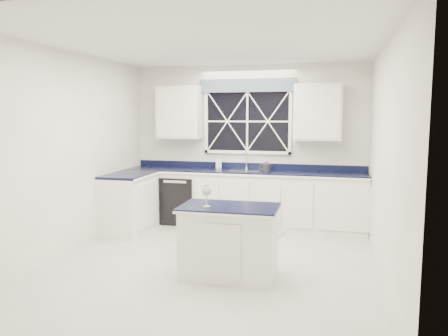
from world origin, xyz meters
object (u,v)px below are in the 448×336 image
(faucet, at_px, (246,160))
(soap_bottle, at_px, (219,162))
(island, at_px, (229,241))
(wine_glass, at_px, (207,191))
(dishwasher, at_px, (182,199))
(kettle, at_px, (266,166))

(faucet, distance_m, soap_bottle, 0.49)
(island, xyz_separation_m, soap_bottle, (-0.80, 2.51, 0.63))
(faucet, height_order, wine_glass, faucet)
(faucet, relative_size, wine_glass, 1.17)
(dishwasher, height_order, soap_bottle, soap_bottle)
(wine_glass, bearing_deg, kettle, 83.07)
(island, relative_size, kettle, 4.69)
(island, distance_m, soap_bottle, 2.71)
(dishwasher, xyz_separation_m, wine_glass, (1.17, -2.42, 0.60))
(dishwasher, bearing_deg, wine_glass, -64.19)
(dishwasher, distance_m, wine_glass, 2.76)
(dishwasher, relative_size, wine_glass, 3.17)
(dishwasher, height_order, kettle, kettle)
(dishwasher, distance_m, island, 2.71)
(dishwasher, bearing_deg, island, -58.70)
(dishwasher, distance_m, faucet, 1.31)
(faucet, bearing_deg, soap_bottle, 179.45)
(kettle, xyz_separation_m, wine_glass, (-0.30, -2.44, -0.01))
(faucet, distance_m, kettle, 0.42)
(dishwasher, bearing_deg, kettle, 0.63)
(dishwasher, height_order, faucet, faucet)
(dishwasher, distance_m, kettle, 1.59)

